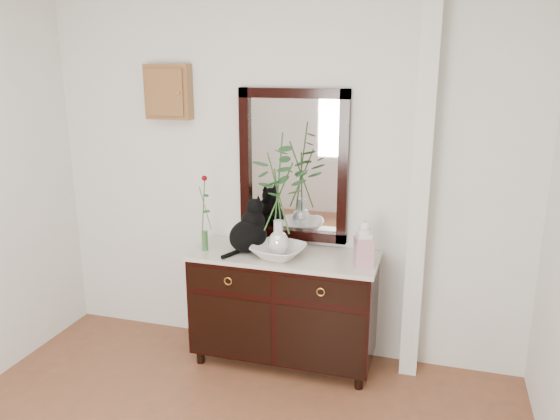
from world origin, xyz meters
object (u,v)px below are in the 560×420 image
(lotus_bowl, at_px, (278,251))
(cat, at_px, (248,225))
(sideboard, at_px, (284,303))
(ginger_jar, at_px, (364,243))

(lotus_bowl, bearing_deg, cat, 163.96)
(sideboard, xyz_separation_m, cat, (-0.26, -0.01, 0.57))
(sideboard, distance_m, ginger_jar, 0.78)
(sideboard, bearing_deg, cat, -178.84)
(cat, distance_m, lotus_bowl, 0.29)
(sideboard, distance_m, cat, 0.63)
(sideboard, xyz_separation_m, lotus_bowl, (-0.02, -0.08, 0.42))
(sideboard, relative_size, lotus_bowl, 3.67)
(ginger_jar, bearing_deg, lotus_bowl, -179.58)
(sideboard, bearing_deg, ginger_jar, -7.17)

